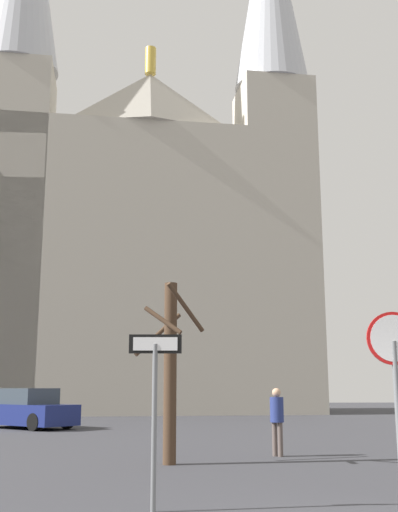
# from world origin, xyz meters

# --- Properties ---
(cathedral) EXTENTS (22.16, 12.42, 37.78)m
(cathedral) POSITION_xyz_m (-3.83, 34.16, 12.04)
(cathedral) COLOR #BCB5A5
(cathedral) RESTS_ON ground
(stop_sign) EXTENTS (0.75, 0.09, 2.63)m
(stop_sign) POSITION_xyz_m (0.74, 2.69, 1.84)
(stop_sign) COLOR slate
(stop_sign) RESTS_ON ground
(one_way_arrow_sign) EXTENTS (0.71, 0.07, 2.28)m
(one_way_arrow_sign) POSITION_xyz_m (-2.62, 2.49, 1.48)
(one_way_arrow_sign) COLOR slate
(one_way_arrow_sign) RESTS_ON ground
(bare_tree) EXTENTS (1.54, 1.55, 3.81)m
(bare_tree) POSITION_xyz_m (-2.36, 7.54, 2.02)
(bare_tree) COLOR #473323
(bare_tree) RESTS_ON ground
(parked_car_near_navy) EXTENTS (4.36, 4.12, 1.53)m
(parked_car_near_navy) POSITION_xyz_m (-7.82, 19.56, 0.71)
(parked_car_near_navy) COLOR navy
(parked_car_near_navy) RESTS_ON ground
(pedestrian_walking) EXTENTS (0.32, 0.32, 1.55)m
(pedestrian_walking) POSITION_xyz_m (0.17, 8.98, 0.93)
(pedestrian_walking) COLOR #594C47
(pedestrian_walking) RESTS_ON ground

